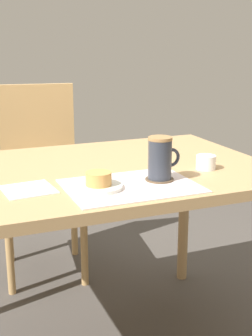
# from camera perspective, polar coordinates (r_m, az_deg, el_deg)

# --- Properties ---
(dining_table) EXTENTS (1.15, 0.84, 0.73)m
(dining_table) POSITION_cam_1_polar(r_m,az_deg,el_deg) (1.72, -2.01, -2.43)
(dining_table) COLOR tan
(dining_table) RESTS_ON ground_plane
(wooden_chair) EXTENTS (0.47, 0.47, 0.96)m
(wooden_chair) POSITION_cam_1_polar(r_m,az_deg,el_deg) (2.43, -10.39, -0.54)
(wooden_chair) COLOR tan
(wooden_chair) RESTS_ON ground_plane
(placemat) EXTENTS (0.41, 0.30, 0.00)m
(placemat) POSITION_cam_1_polar(r_m,az_deg,el_deg) (1.47, 0.59, -2.19)
(placemat) COLOR silver
(placemat) RESTS_ON dining_table
(pastry_plate) EXTENTS (0.15, 0.15, 0.01)m
(pastry_plate) POSITION_cam_1_polar(r_m,az_deg,el_deg) (1.43, -3.35, -2.31)
(pastry_plate) COLOR silver
(pastry_plate) RESTS_ON placemat
(pastry) EXTENTS (0.08, 0.08, 0.04)m
(pastry) POSITION_cam_1_polar(r_m,az_deg,el_deg) (1.43, -3.36, -1.30)
(pastry) COLOR tan
(pastry) RESTS_ON pastry_plate
(coffee_coaster) EXTENTS (0.09, 0.09, 0.00)m
(coffee_coaster) POSITION_cam_1_polar(r_m,az_deg,el_deg) (1.53, 4.10, -1.37)
(coffee_coaster) COLOR brown
(coffee_coaster) RESTS_ON placemat
(coffee_mug) EXTENTS (0.11, 0.08, 0.14)m
(coffee_mug) POSITION_cam_1_polar(r_m,az_deg,el_deg) (1.51, 4.22, 1.24)
(coffee_mug) COLOR #2D333D
(coffee_mug) RESTS_ON coffee_coaster
(paper_napkin) EXTENTS (0.16, 0.16, 0.00)m
(paper_napkin) POSITION_cam_1_polar(r_m,az_deg,el_deg) (1.46, -11.80, -2.59)
(paper_napkin) COLOR white
(paper_napkin) RESTS_ON dining_table
(sugar_bowl) EXTENTS (0.07, 0.07, 0.05)m
(sugar_bowl) POSITION_cam_1_polar(r_m,az_deg,el_deg) (1.68, 9.72, 0.70)
(sugar_bowl) COLOR white
(sugar_bowl) RESTS_ON dining_table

